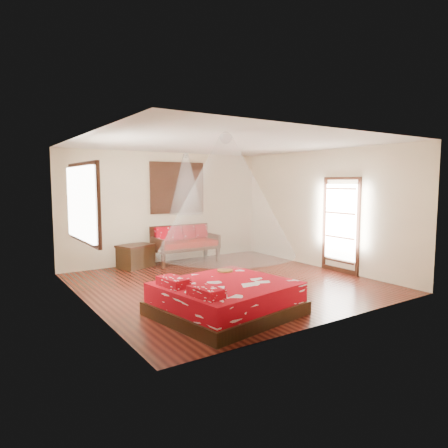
% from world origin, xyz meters
% --- Properties ---
extents(room, '(5.54, 5.54, 2.84)m').
position_xyz_m(room, '(0.00, 0.00, 1.40)').
color(room, black).
rests_on(room, ground).
extents(bed, '(2.25, 2.09, 0.63)m').
position_xyz_m(bed, '(-1.10, -1.60, 0.25)').
color(bed, black).
rests_on(bed, floor).
extents(daybed, '(1.66, 0.74, 0.94)m').
position_xyz_m(daybed, '(0.30, 2.38, 0.52)').
color(daybed, black).
rests_on(daybed, floor).
extents(storage_chest, '(0.96, 0.83, 0.55)m').
position_xyz_m(storage_chest, '(-0.98, 2.45, 0.28)').
color(storage_chest, black).
rests_on(storage_chest, floor).
extents(shutter_panel, '(1.52, 0.06, 1.32)m').
position_xyz_m(shutter_panel, '(0.30, 2.72, 1.90)').
color(shutter_panel, black).
rests_on(shutter_panel, wall_back).
extents(window_left, '(0.10, 1.74, 1.34)m').
position_xyz_m(window_left, '(-2.71, 0.20, 1.70)').
color(window_left, black).
rests_on(window_left, wall_left).
extents(glazed_door, '(0.08, 1.02, 2.16)m').
position_xyz_m(glazed_door, '(2.72, -0.60, 1.07)').
color(glazed_door, black).
rests_on(glazed_door, floor).
extents(wine_tray, '(0.28, 0.28, 0.22)m').
position_xyz_m(wine_tray, '(-0.66, -0.94, 0.56)').
color(wine_tray, brown).
rests_on(wine_tray, bed).
extents(mosquito_net_main, '(2.12, 2.12, 1.80)m').
position_xyz_m(mosquito_net_main, '(-1.08, -1.60, 1.85)').
color(mosquito_net_main, white).
rests_on(mosquito_net_main, ceiling).
extents(mosquito_net_daybed, '(0.84, 0.84, 1.50)m').
position_xyz_m(mosquito_net_daybed, '(0.30, 2.25, 2.00)').
color(mosquito_net_daybed, white).
rests_on(mosquito_net_daybed, ceiling).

